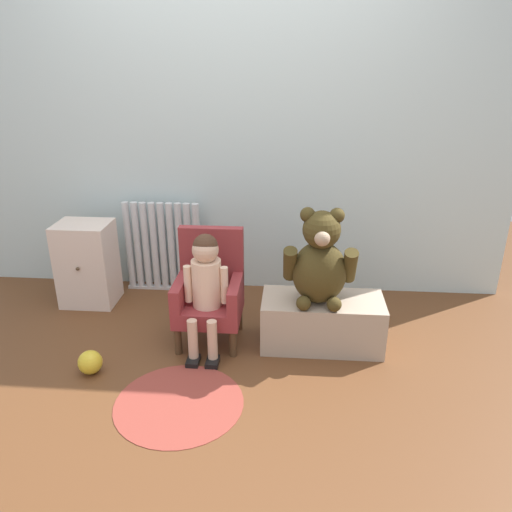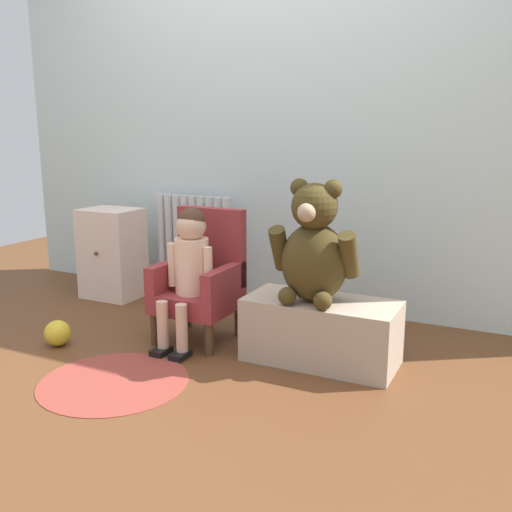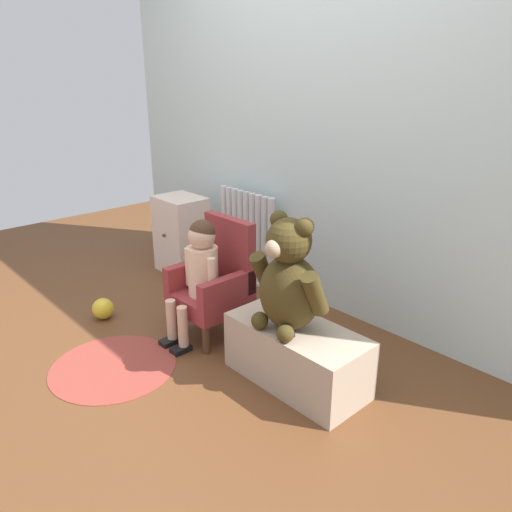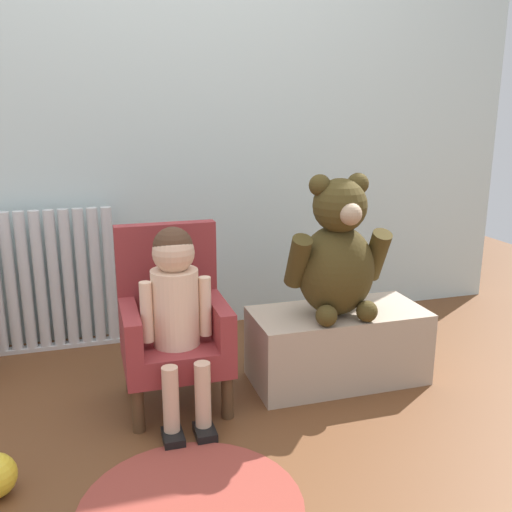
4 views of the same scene
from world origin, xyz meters
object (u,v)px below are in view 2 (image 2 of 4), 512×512
at_px(radiator, 194,247).
at_px(low_bench, 321,331).
at_px(small_dresser, 112,253).
at_px(child_figure, 189,258).
at_px(floor_rug, 114,381).
at_px(large_teddy_bear, 314,249).
at_px(child_armchair, 201,280).
at_px(toy_ball, 58,333).

xyz_separation_m(radiator, low_bench, (1.11, -0.67, -0.18)).
xyz_separation_m(small_dresser, child_figure, (0.91, -0.50, 0.16)).
distance_m(radiator, floor_rug, 1.37).
bearing_deg(low_bench, large_teddy_bear, -132.91).
relative_size(radiator, child_figure, 0.94).
bearing_deg(radiator, small_dresser, -152.70).
bearing_deg(low_bench, small_dresser, 164.96).
bearing_deg(low_bench, radiator, 149.15).
xyz_separation_m(low_bench, floor_rug, (-0.73, -0.61, -0.15)).
xyz_separation_m(child_armchair, child_figure, (0.00, -0.11, 0.14)).
distance_m(small_dresser, toy_ball, 0.91).
relative_size(small_dresser, child_figure, 0.83).
relative_size(small_dresser, child_armchair, 0.86).
bearing_deg(child_armchair, child_figure, -90.00).
height_order(child_figure, large_teddy_bear, large_teddy_bear).
bearing_deg(toy_ball, floor_rug, -22.06).
relative_size(radiator, small_dresser, 1.14).
distance_m(child_figure, low_bench, 0.74).
height_order(child_armchair, child_figure, child_figure).
distance_m(child_armchair, child_figure, 0.18).
xyz_separation_m(small_dresser, large_teddy_bear, (1.55, -0.46, 0.26)).
distance_m(radiator, low_bench, 1.31).
distance_m(radiator, child_armchair, 0.77).
bearing_deg(large_teddy_bear, small_dresser, 163.50).
xyz_separation_m(low_bench, large_teddy_bear, (-0.03, -0.03, 0.40)).
distance_m(child_armchair, toy_ball, 0.77).
height_order(radiator, toy_ball, radiator).
bearing_deg(large_teddy_bear, low_bench, 47.09).
height_order(child_armchair, large_teddy_bear, large_teddy_bear).
height_order(small_dresser, low_bench, small_dresser).
relative_size(radiator, low_bench, 0.93).
relative_size(radiator, toy_ball, 5.02).
distance_m(radiator, large_teddy_bear, 1.31).
bearing_deg(child_figure, small_dresser, 151.25).
height_order(large_teddy_bear, floor_rug, large_teddy_bear).
bearing_deg(child_figure, toy_ball, -151.84).
bearing_deg(large_teddy_bear, floor_rug, -140.32).
bearing_deg(floor_rug, large_teddy_bear, 39.68).
relative_size(child_armchair, floor_rug, 1.04).
height_order(small_dresser, large_teddy_bear, large_teddy_bear).
bearing_deg(floor_rug, small_dresser, 129.49).
relative_size(small_dresser, toy_ball, 4.39).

